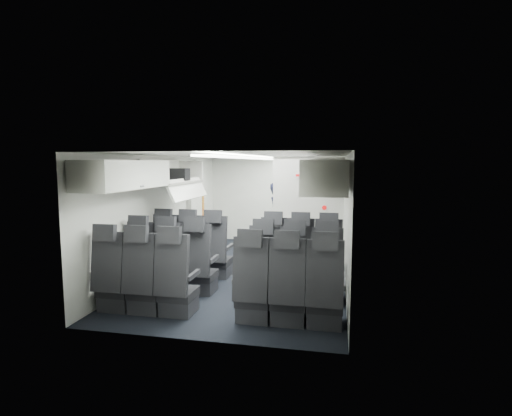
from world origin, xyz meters
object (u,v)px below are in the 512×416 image
at_px(flight_attendant, 278,217).
at_px(carry_on_bag, 178,174).
at_px(seat_row_front, 245,257).
at_px(seat_row_mid, 232,270).
at_px(boarding_door, 197,209).
at_px(seat_row_rear, 214,288).
at_px(galley_unit, 312,207).

bearing_deg(flight_attendant, carry_on_bag, 157.66).
xyz_separation_m(seat_row_front, seat_row_mid, (0.00, -0.90, 0.00)).
distance_m(seat_row_mid, flight_attendant, 3.18).
distance_m(seat_row_mid, boarding_door, 3.45).
height_order(seat_row_rear, galley_unit, galley_unit).
distance_m(flight_attendant, carry_on_bag, 2.66).
relative_size(seat_row_rear, carry_on_bag, 8.83).
distance_m(seat_row_rear, galley_unit, 5.17).
distance_m(seat_row_mid, carry_on_bag, 2.35).
bearing_deg(boarding_door, seat_row_mid, -61.23).
relative_size(seat_row_front, boarding_door, 1.79).
bearing_deg(seat_row_front, seat_row_mid, -90.00).
height_order(seat_row_front, carry_on_bag, carry_on_bag).
bearing_deg(flight_attendant, seat_row_front, -167.46).
bearing_deg(galley_unit, seat_row_front, -106.28).
height_order(seat_row_rear, boarding_door, boarding_door).
relative_size(boarding_door, flight_attendant, 1.17).
bearing_deg(carry_on_bag, seat_row_front, -15.97).
relative_size(seat_row_rear, galley_unit, 1.75).
distance_m(seat_row_rear, flight_attendant, 4.07).
bearing_deg(seat_row_mid, flight_attendant, 85.59).
height_order(flight_attendant, carry_on_bag, carry_on_bag).
relative_size(seat_row_front, flight_attendant, 2.10).
height_order(galley_unit, carry_on_bag, carry_on_bag).
height_order(seat_row_front, galley_unit, galley_unit).
bearing_deg(flight_attendant, boarding_door, 113.61).
bearing_deg(seat_row_front, boarding_door, 128.16).
distance_m(seat_row_front, carry_on_bag, 2.00).
height_order(seat_row_front, seat_row_mid, same).
xyz_separation_m(seat_row_front, galley_unit, (0.95, 3.25, 0.55)).
xyz_separation_m(boarding_door, carry_on_bag, (0.27, -1.69, 0.85)).
relative_size(seat_row_rear, boarding_door, 1.79).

